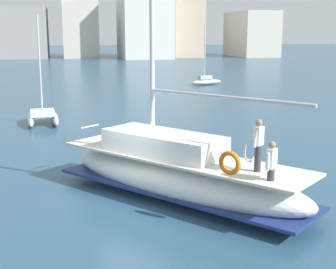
% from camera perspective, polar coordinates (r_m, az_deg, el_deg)
% --- Properties ---
extents(ground_plane, '(400.00, 400.00, 0.00)m').
position_cam_1_polar(ground_plane, '(16.72, -3.87, -7.31)').
color(ground_plane, '#284C66').
extents(main_sailboat, '(7.96, 8.93, 12.77)m').
position_cam_1_polar(main_sailboat, '(16.26, 1.21, -4.49)').
color(main_sailboat, white).
rests_on(main_sailboat, ground).
extents(moored_sloop_near, '(2.13, 3.94, 6.55)m').
position_cam_1_polar(moored_sloop_near, '(30.41, -14.61, 2.12)').
color(moored_sloop_near, silver).
rests_on(moored_sloop_near, ground).
extents(moored_cutter_left, '(3.83, 2.02, 6.32)m').
position_cam_1_polar(moored_cutter_left, '(51.88, 4.55, 6.37)').
color(moored_cutter_left, '#B7B2A8').
rests_on(moored_cutter_left, ground).
extents(waterfront_buildings, '(87.27, 20.28, 27.17)m').
position_cam_1_polar(waterfront_buildings, '(108.94, -13.02, 13.75)').
color(waterfront_buildings, gray).
rests_on(waterfront_buildings, ground).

